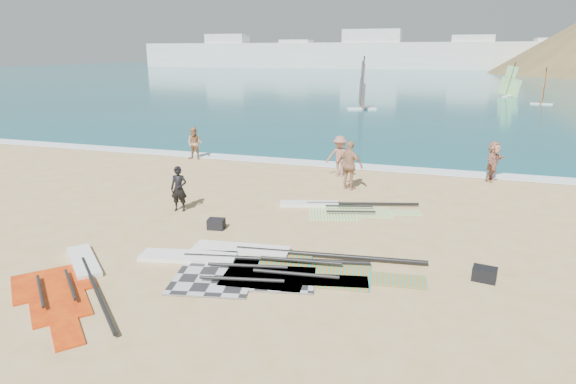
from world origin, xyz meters
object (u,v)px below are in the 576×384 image
(rig_grey, at_px, (229,267))
(rig_red, at_px, (71,281))
(beachgoer_mid, at_px, (340,156))
(beachgoer_back, at_px, (350,165))
(beachgoer_left, at_px, (195,143))
(person_wetsuit, at_px, (179,189))
(gear_bag_far, at_px, (484,274))
(rig_green, at_px, (337,208))
(rig_orange, at_px, (283,262))
(beachgoer_right, at_px, (493,161))
(gear_bag_near, at_px, (216,224))

(rig_grey, bearing_deg, rig_red, -163.02)
(beachgoer_mid, xyz_separation_m, beachgoer_back, (0.81, -1.95, 0.08))
(beachgoer_left, height_order, beachgoer_mid, beachgoer_mid)
(rig_grey, xyz_separation_m, beachgoer_left, (-7.04, 11.33, 0.77))
(rig_red, distance_m, person_wetsuit, 5.64)
(gear_bag_far, distance_m, person_wetsuit, 9.99)
(rig_red, bearing_deg, rig_green, 98.15)
(rig_grey, distance_m, person_wetsuit, 5.24)
(rig_orange, xyz_separation_m, beachgoer_back, (0.32, 7.46, 0.93))
(beachgoer_right, bearing_deg, person_wetsuit, 148.27)
(rig_grey, distance_m, rig_orange, 1.39)
(person_wetsuit, height_order, beachgoer_mid, beachgoer_mid)
(gear_bag_near, height_order, beachgoer_mid, beachgoer_mid)
(rig_green, height_order, beachgoer_left, beachgoer_left)
(gear_bag_near, xyz_separation_m, beachgoer_left, (-5.45, 8.80, 0.66))
(person_wetsuit, relative_size, beachgoer_right, 0.91)
(rig_red, height_order, beachgoer_right, beachgoer_right)
(beachgoer_left, xyz_separation_m, beachgoer_right, (14.05, 0.00, 0.04))
(rig_orange, xyz_separation_m, beachgoer_mid, (-0.49, 9.41, 0.85))
(gear_bag_far, relative_size, beachgoer_mid, 0.30)
(beachgoer_mid, bearing_deg, rig_grey, -94.70)
(rig_red, xyz_separation_m, beachgoer_left, (-3.75, 13.14, 0.77))
(rig_green, distance_m, beachgoer_mid, 4.79)
(rig_orange, distance_m, beachgoer_right, 12.12)
(rig_red, xyz_separation_m, gear_bag_far, (9.38, 3.12, 0.12))
(rig_grey, bearing_deg, person_wetsuit, 121.55)
(gear_bag_near, height_order, beachgoer_right, beachgoer_right)
(gear_bag_near, bearing_deg, rig_red, -111.39)
(rig_orange, bearing_deg, gear_bag_near, 140.23)
(rig_red, distance_m, gear_bag_far, 9.89)
(gear_bag_near, xyz_separation_m, person_wetsuit, (-1.98, 1.24, 0.62))
(rig_red, relative_size, beachgoer_right, 2.49)
(rig_orange, bearing_deg, gear_bag_far, -0.26)
(person_wetsuit, distance_m, beachgoer_left, 8.32)
(rig_red, relative_size, person_wetsuit, 2.74)
(beachgoer_mid, height_order, beachgoer_back, beachgoer_back)
(gear_bag_far, bearing_deg, person_wetsuit, 165.71)
(rig_grey, height_order, person_wetsuit, person_wetsuit)
(beachgoer_left, distance_m, beachgoer_right, 14.05)
(gear_bag_near, relative_size, person_wetsuit, 0.32)
(gear_bag_near, xyz_separation_m, beachgoer_back, (3.09, 5.67, 0.82))
(rig_grey, bearing_deg, beachgoer_right, 46.39)
(rig_orange, xyz_separation_m, beachgoer_right, (5.83, 10.59, 0.81))
(rig_grey, bearing_deg, beachgoer_mid, 74.25)
(rig_green, height_order, beachgoer_mid, beachgoer_mid)
(person_wetsuit, xyz_separation_m, beachgoer_back, (5.07, 4.43, 0.19))
(rig_orange, bearing_deg, beachgoer_left, 120.93)
(gear_bag_near, bearing_deg, gear_bag_far, -9.02)
(rig_red, xyz_separation_m, person_wetsuit, (-0.28, 5.58, 0.73))
(rig_grey, relative_size, rig_orange, 0.97)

